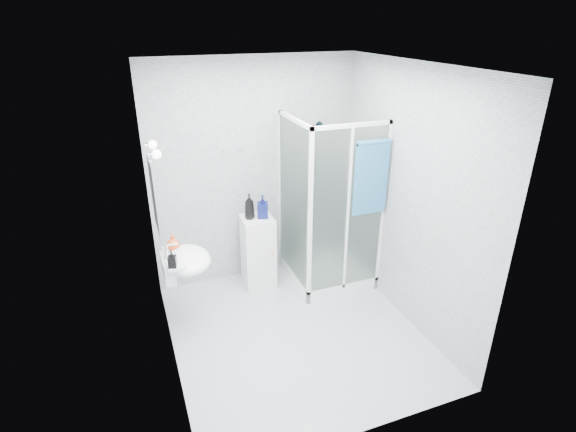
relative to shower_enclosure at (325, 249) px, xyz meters
name	(u,v)px	position (x,y,z in m)	size (l,w,h in m)	color
room	(297,216)	(-0.67, -0.77, 0.85)	(2.40, 2.60, 2.60)	silver
shower_enclosure	(325,249)	(0.00, 0.00, 0.00)	(0.90, 0.95, 2.00)	white
wall_basin	(184,261)	(-1.66, -0.32, 0.35)	(0.46, 0.56, 0.35)	white
mirror	(154,196)	(-1.85, -0.32, 1.05)	(0.02, 0.60, 0.70)	white
vanity_lights	(154,149)	(-1.80, -0.32, 1.47)	(0.10, 0.40, 0.08)	silver
wall_hooks	(233,149)	(-0.92, 0.49, 1.17)	(0.23, 0.06, 0.03)	silver
storage_cabinet	(258,251)	(-0.74, 0.26, -0.02)	(0.37, 0.39, 0.86)	white
hand_towel	(371,176)	(0.30, -0.40, 1.00)	(0.37, 0.05, 0.79)	teal
shampoo_bottle_a	(249,206)	(-0.82, 0.28, 0.56)	(0.11, 0.11, 0.29)	black
shampoo_bottle_b	(263,207)	(-0.67, 0.26, 0.55)	(0.12, 0.12, 0.26)	#0D144E
soap_dispenser_orange	(173,242)	(-1.73, -0.17, 0.50)	(0.13, 0.13, 0.16)	#D54619
soap_dispenser_black	(172,259)	(-1.78, -0.51, 0.50)	(0.07, 0.08, 0.16)	black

